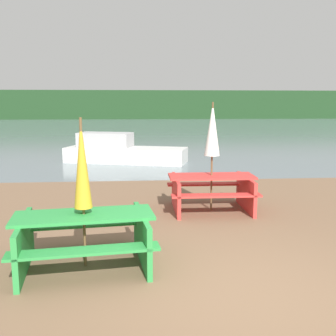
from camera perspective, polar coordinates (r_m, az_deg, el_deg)
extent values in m
plane|color=brown|center=(4.82, 11.38, -17.92)|extent=(60.00, 60.00, 0.00)
cube|color=slate|center=(36.18, -2.61, 5.88)|extent=(60.00, 50.00, 0.00)
cube|color=#1E3D1E|center=(56.11, -3.34, 9.16)|extent=(80.00, 1.60, 4.00)
cube|color=green|center=(5.42, -12.12, -6.76)|extent=(1.92, 0.92, 0.04)
cube|color=green|center=(4.99, -12.03, -11.72)|extent=(1.87, 0.51, 0.04)
cube|color=green|center=(6.03, -11.99, -7.99)|extent=(1.87, 0.51, 0.04)
cube|color=green|center=(5.60, -20.18, -10.54)|extent=(0.24, 1.38, 0.69)
cube|color=green|center=(5.58, -3.77, -10.05)|extent=(0.24, 1.38, 0.69)
cube|color=red|center=(8.12, 6.34, -1.20)|extent=(1.75, 0.72, 0.04)
cube|color=red|center=(7.65, 7.03, -3.98)|extent=(1.75, 0.30, 0.04)
cube|color=red|center=(8.71, 5.67, -2.32)|extent=(1.75, 0.30, 0.04)
cube|color=red|center=(8.10, 1.18, -3.83)|extent=(0.09, 1.38, 0.69)
cube|color=red|center=(8.36, 11.25, -3.60)|extent=(0.09, 1.38, 0.69)
cylinder|color=brown|center=(8.06, 6.39, 1.58)|extent=(0.04, 0.04, 2.22)
cone|color=white|center=(8.00, 6.46, 5.64)|extent=(0.32, 0.32, 1.08)
cylinder|color=brown|center=(5.35, -12.23, -3.67)|extent=(0.04, 0.04, 2.02)
cone|color=gold|center=(5.27, -12.38, 0.66)|extent=(0.24, 0.24, 1.20)
cube|color=silver|center=(14.86, -6.11, 1.91)|extent=(4.70, 2.59, 0.56)
cube|color=#B2B2B2|center=(15.08, -9.08, 4.06)|extent=(2.17, 1.48, 0.54)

